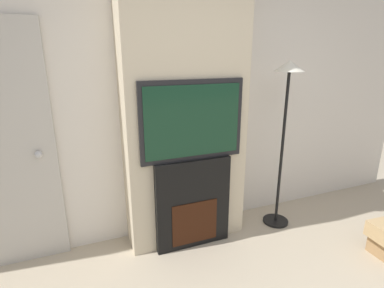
% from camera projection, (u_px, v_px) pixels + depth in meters
% --- Properties ---
extents(wall_back, '(6.00, 0.06, 2.70)m').
position_uv_depth(wall_back, '(177.00, 100.00, 2.88)').
color(wall_back, silver).
rests_on(wall_back, ground_plane).
extents(chimney_breast, '(1.13, 0.35, 2.70)m').
position_uv_depth(chimney_breast, '(185.00, 103.00, 2.70)').
color(chimney_breast, beige).
rests_on(chimney_breast, ground_plane).
extents(fireplace, '(0.72, 0.15, 0.87)m').
position_uv_depth(fireplace, '(192.00, 203.00, 2.81)').
color(fireplace, black).
rests_on(fireplace, ground_plane).
extents(television, '(0.94, 0.07, 0.70)m').
position_uv_depth(television, '(192.00, 121.00, 2.58)').
color(television, black).
rests_on(television, fireplace).
extents(floor_lamp, '(0.28, 0.28, 1.72)m').
position_uv_depth(floor_lamp, '(286.00, 106.00, 2.92)').
color(floor_lamp, black).
rests_on(floor_lamp, ground_plane).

